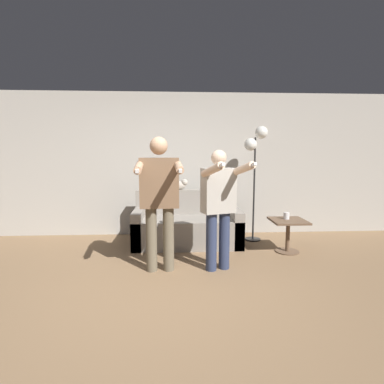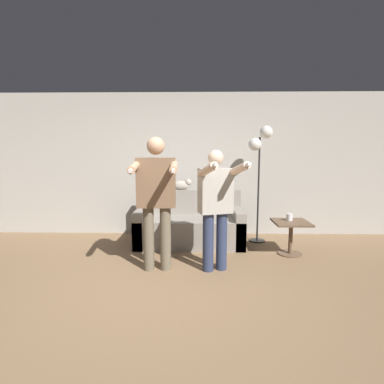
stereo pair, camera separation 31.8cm
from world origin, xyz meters
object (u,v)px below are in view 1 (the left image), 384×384
person_left (159,194)px  side_table (288,229)px  person_right (219,202)px  cat (178,185)px  cup (286,216)px  couch (187,227)px  floor_lamp (256,149)px

person_left → side_table: size_ratio=3.33×
person_left → person_right: (0.75, -0.00, -0.11)m
person_right → side_table: (1.16, 0.65, -0.53)m
cat → cup: size_ratio=4.14×
couch → cup: size_ratio=16.93×
side_table → cat: bearing=154.1°
person_right → cat: (-0.50, 1.47, 0.07)m
couch → person_left: person_left is taller
floor_lamp → side_table: (0.36, -0.67, -1.22)m
couch → cat: 0.76m
couch → side_table: couch is taller
couch → floor_lamp: floor_lamp is taller
couch → person_left: (-0.39, -1.16, 0.71)m
cat → side_table: bearing=-25.9°
person_right → floor_lamp: 1.69m
side_table → couch: bearing=161.7°
couch → side_table: bearing=-18.3°
couch → person_right: bearing=-72.6°
couch → cat: cat is taller
couch → cat: (-0.14, 0.31, 0.68)m
cat → person_left: bearing=-99.7°
person_right → cup: person_right is taller
cup → person_left: bearing=-159.6°
couch → floor_lamp: 1.75m
couch → floor_lamp: (1.17, 0.16, 1.30)m
person_right → floor_lamp: (0.81, 1.32, 0.69)m
person_right → cat: person_right is taller
cat → side_table: 1.95m
person_left → floor_lamp: 2.12m
person_right → cat: size_ratio=3.62×
cat → floor_lamp: (1.31, -0.14, 0.62)m
person_right → floor_lamp: size_ratio=0.79×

